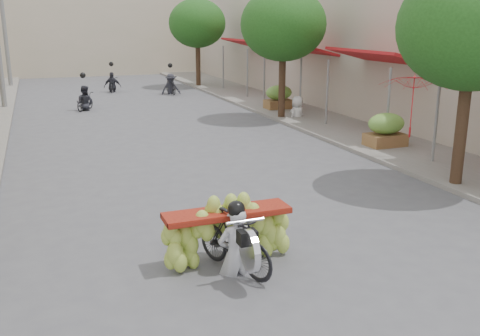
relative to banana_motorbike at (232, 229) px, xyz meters
name	(u,v)px	position (x,y,z in m)	size (l,w,h in m)	color
ground	(354,307)	(1.20, -1.80, -0.69)	(120.00, 120.00, 0.00)	#535358
sidewalk_right	(305,112)	(8.20, 13.20, -0.63)	(4.00, 60.00, 0.12)	gray
shophouse_row_right	(418,43)	(13.19, 12.20, 2.31)	(9.77, 40.00, 6.00)	#B0A292
far_building	(85,27)	(1.20, 36.20, 2.81)	(20.00, 6.00, 7.00)	#C2B39A
utility_pole_back	(3,19)	(-4.20, 28.20, 3.34)	(0.60, 0.24, 8.00)	slate
street_tree_near	(473,28)	(6.60, 2.20, 3.10)	(3.40, 3.40, 5.25)	#3A2719
street_tree_mid	(283,25)	(6.60, 12.20, 3.10)	(3.40, 3.40, 5.25)	#3A2719
street_tree_far	(197,23)	(6.60, 24.20, 3.10)	(3.40, 3.40, 5.25)	#3A2719
produce_crate_mid	(386,127)	(7.40, 6.20, 0.03)	(1.20, 0.88, 1.16)	brown
produce_crate_far	(279,95)	(7.40, 14.20, 0.03)	(1.20, 0.88, 1.16)	brown
banana_motorbike	(232,229)	(0.00, 0.00, 0.00)	(2.20, 1.87, 2.04)	black
market_umbrella	(417,73)	(7.21, 4.74, 1.83)	(2.60, 2.60, 1.83)	red
pedestrian	(298,96)	(7.25, 12.03, 0.27)	(0.95, 0.76, 1.67)	silver
bg_motorbike_a	(84,93)	(-0.76, 17.48, 0.10)	(1.16, 1.47, 1.95)	black
bg_motorbike_b	(171,79)	(4.22, 21.52, 0.14)	(1.07, 1.87, 1.95)	black
bg_motorbike_c	(112,77)	(1.33, 23.64, 0.16)	(1.08, 1.49, 1.95)	black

